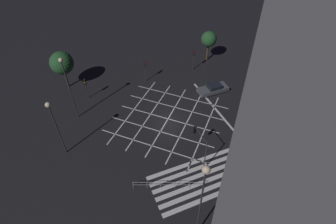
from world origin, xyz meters
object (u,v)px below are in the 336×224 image
(traffic_light_se_main, at_px, (272,133))
(waiting_car, at_px, (213,89))
(street_lamp_east, at_px, (203,189))
(street_tree_near, at_px, (62,63))
(traffic_light_median_north, at_px, (145,67))
(street_tree_far, at_px, (209,39))
(traffic_light_nw_cross, at_px, (85,85))
(street_lamp_far, at_px, (66,78))
(traffic_light_ne_cross, at_px, (194,56))
(traffic_light_median_south, at_px, (200,141))
(street_lamp_west, at_px, (53,117))

(traffic_light_se_main, distance_m, waiting_car, 12.42)
(street_lamp_east, distance_m, waiting_car, 22.64)
(street_lamp_east, height_order, street_tree_near, street_lamp_east)
(street_tree_near, height_order, waiting_car, street_tree_near)
(traffic_light_se_main, relative_size, street_tree_near, 0.65)
(traffic_light_median_north, bearing_deg, street_tree_far, 99.88)
(traffic_light_nw_cross, distance_m, street_tree_near, 5.07)
(traffic_light_se_main, bearing_deg, traffic_light_nw_cross, -45.29)
(traffic_light_nw_cross, bearing_deg, street_lamp_far, -30.56)
(traffic_light_ne_cross, bearing_deg, traffic_light_median_north, -89.99)
(street_lamp_east, distance_m, street_lamp_far, 21.46)
(street_lamp_east, bearing_deg, traffic_light_median_south, 61.54)
(traffic_light_ne_cross, xyz_separation_m, street_lamp_far, (-19.48, -4.28, 3.62))
(traffic_light_median_south, relative_size, street_lamp_east, 0.45)
(traffic_light_median_south, relative_size, traffic_light_se_main, 1.20)
(street_lamp_far, height_order, street_tree_far, street_lamp_far)
(traffic_light_median_north, bearing_deg, traffic_light_se_main, 24.55)
(street_lamp_far, bearing_deg, traffic_light_ne_cross, 12.39)
(traffic_light_nw_cross, bearing_deg, street_lamp_east, 12.89)
(traffic_light_median_south, xyz_separation_m, street_tree_far, (11.82, 19.12, 0.60))
(traffic_light_median_south, bearing_deg, traffic_light_median_north, 0.66)
(traffic_light_se_main, relative_size, street_lamp_east, 0.37)
(traffic_light_nw_cross, bearing_deg, street_tree_far, 97.83)
(traffic_light_median_south, height_order, street_lamp_far, street_lamp_far)
(street_lamp_far, bearing_deg, waiting_car, -6.47)
(traffic_light_ne_cross, height_order, street_lamp_far, street_lamp_far)
(traffic_light_nw_cross, height_order, traffic_light_median_south, traffic_light_median_south)
(traffic_light_median_south, distance_m, traffic_light_se_main, 8.55)
(traffic_light_se_main, relative_size, street_lamp_far, 0.42)
(waiting_car, bearing_deg, street_lamp_far, -6.47)
(street_lamp_west, distance_m, street_tree_far, 28.19)
(traffic_light_se_main, xyz_separation_m, street_tree_near, (-20.06, 22.07, 1.44))
(traffic_light_nw_cross, xyz_separation_m, street_tree_far, (21.19, 2.91, 1.50))
(traffic_light_ne_cross, height_order, traffic_light_median_north, traffic_light_ne_cross)
(traffic_light_median_north, relative_size, street_lamp_west, 0.48)
(traffic_light_median_north, bearing_deg, traffic_light_ne_cross, 90.01)
(traffic_light_median_south, height_order, waiting_car, traffic_light_median_south)
(traffic_light_nw_cross, height_order, street_lamp_east, street_lamp_east)
(traffic_light_median_south, xyz_separation_m, street_lamp_west, (-13.59, 7.02, 2.31))
(traffic_light_se_main, relative_size, waiting_car, 0.81)
(street_tree_near, bearing_deg, street_lamp_far, -87.80)
(traffic_light_se_main, height_order, street_tree_near, street_tree_near)
(street_lamp_far, relative_size, waiting_car, 1.93)
(traffic_light_nw_cross, height_order, traffic_light_ne_cross, traffic_light_ne_cross)
(traffic_light_median_south, xyz_separation_m, street_tree_near, (-11.70, 20.37, 0.82))
(traffic_light_ne_cross, bearing_deg, street_lamp_far, -77.61)
(traffic_light_median_north, xyz_separation_m, street_tree_far, (12.01, 2.09, 1.35))
(traffic_light_median_south, height_order, street_lamp_east, street_lamp_east)
(traffic_light_se_main, height_order, street_tree_far, street_tree_far)
(street_lamp_west, xyz_separation_m, waiting_car, (21.69, 3.52, -5.01))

